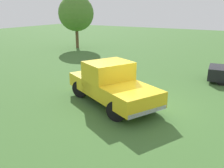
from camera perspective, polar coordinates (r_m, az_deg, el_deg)
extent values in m
plane|color=#3D662D|center=(10.38, 5.07, -5.38)|extent=(80.00, 80.00, 0.00)
cylinder|color=black|center=(9.89, 8.66, -4.24)|extent=(0.79, 0.22, 0.79)
cylinder|color=black|center=(8.98, 1.07, -6.34)|extent=(0.79, 0.22, 0.79)
cylinder|color=black|center=(12.16, -0.79, 0.14)|extent=(0.79, 0.22, 0.79)
cylinder|color=black|center=(11.43, -7.46, -1.15)|extent=(0.79, 0.22, 0.79)
cube|color=gold|center=(9.36, 4.75, -3.15)|extent=(2.52, 2.51, 0.64)
cube|color=gold|center=(10.55, -0.84, 1.50)|extent=(2.18, 2.35, 1.40)
cube|color=slate|center=(10.44, -0.85, 3.82)|extent=(1.91, 2.11, 0.48)
cube|color=gold|center=(11.44, -3.36, 0.67)|extent=(2.86, 2.68, 0.60)
cube|color=silver|center=(8.83, 8.24, -6.40)|extent=(0.90, 1.67, 0.16)
cylinder|color=black|center=(14.35, 24.45, 0.87)|extent=(0.60, 0.20, 0.60)
cylinder|color=black|center=(15.76, 24.53, 2.25)|extent=(0.60, 0.20, 0.60)
cylinder|color=brown|center=(25.67, -8.21, 11.06)|extent=(0.31, 0.31, 2.41)
sphere|color=#4C7A2D|center=(25.52, -8.43, 16.11)|extent=(3.53, 3.53, 3.53)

